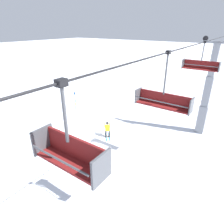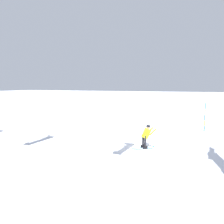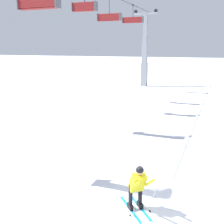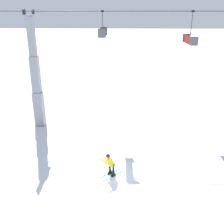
# 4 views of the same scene
# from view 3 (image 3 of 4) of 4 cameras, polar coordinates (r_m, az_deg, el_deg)

# --- Properties ---
(ground_plane) EXTENTS (260.00, 260.00, 0.00)m
(ground_plane) POSITION_cam_3_polar(r_m,az_deg,el_deg) (9.19, 7.20, -19.67)
(ground_plane) COLOR white
(skier_carving_main) EXTENTS (1.54, 1.44, 1.66)m
(skier_carving_main) POSITION_cam_3_polar(r_m,az_deg,el_deg) (8.84, 5.20, -14.38)
(skier_carving_main) COLOR #198CCC
(skier_carving_main) RESTS_ON ground_plane
(lift_tower_far) EXTENTS (0.71, 2.95, 9.36)m
(lift_tower_far) POSITION_cam_3_polar(r_m,az_deg,el_deg) (36.45, 6.60, 11.39)
(lift_tower_far) COLOR gray
(lift_tower_far) RESTS_ON ground_plane
(chairlift_seat_second) EXTENTS (0.61, 2.43, 2.38)m
(chairlift_seat_second) POSITION_cam_3_polar(r_m,az_deg,el_deg) (16.49, -14.73, 20.52)
(chairlift_seat_second) COLOR black
(chairlift_seat_middle) EXTENTS (0.61, 1.80, 1.91)m
(chairlift_seat_middle) POSITION_cam_3_polar(r_m,az_deg,el_deg) (21.15, -5.62, 20.39)
(chairlift_seat_middle) COLOR black
(chairlift_seat_fourth) EXTENTS (0.61, 2.08, 2.20)m
(chairlift_seat_fourth) POSITION_cam_3_polar(r_m,az_deg,el_deg) (25.28, -0.61, 18.60)
(chairlift_seat_fourth) COLOR black
(chairlift_seat_farthest) EXTENTS (0.61, 2.23, 1.87)m
(chairlift_seat_farthest) POSITION_cam_3_polar(r_m,az_deg,el_deg) (31.53, 4.18, 18.00)
(chairlift_seat_farthest) COLOR black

